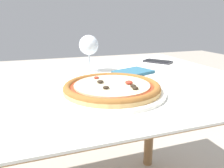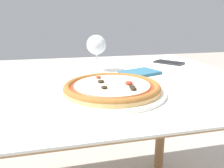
% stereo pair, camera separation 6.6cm
% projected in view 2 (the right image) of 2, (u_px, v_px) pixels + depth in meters
% --- Properties ---
extents(dining_table, '(1.32, 0.93, 0.75)m').
position_uv_depth(dining_table, '(77.00, 101.00, 0.86)').
color(dining_table, '#997047').
rests_on(dining_table, ground_plane).
extents(pizza_plate, '(0.33, 0.33, 0.04)m').
position_uv_depth(pizza_plate, '(112.00, 88.00, 0.66)').
color(pizza_plate, white).
rests_on(pizza_plate, dining_table).
extents(wine_glass_far_left, '(0.08, 0.08, 0.16)m').
position_uv_depth(wine_glass_far_left, '(96.00, 46.00, 0.93)').
color(wine_glass_far_left, silver).
rests_on(wine_glass_far_left, dining_table).
extents(cell_phone, '(0.14, 0.16, 0.01)m').
position_uv_depth(cell_phone, '(169.00, 62.00, 1.13)').
color(cell_phone, '#232328').
rests_on(cell_phone, dining_table).
extents(napkin_folded, '(0.18, 0.16, 0.01)m').
position_uv_depth(napkin_folded, '(140.00, 73.00, 0.91)').
color(napkin_folded, '#2D607A').
rests_on(napkin_folded, dining_table).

